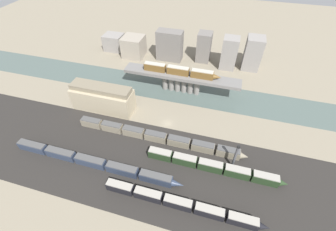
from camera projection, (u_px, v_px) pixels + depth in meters
The scene contains 17 objects.
ground_plane at pixel (167, 123), 104.43m from camera, with size 400.00×400.00×0.00m, color gray.
railbed_yard at pixel (151, 166), 87.71m from camera, with size 280.00×42.00×0.01m, color #282623.
river_water at pixel (180, 91), 122.51m from camera, with size 320.00×20.90×0.01m, color #4C5B56.
bridge at pixel (181, 79), 117.15m from camera, with size 60.83×8.05×10.49m.
train_on_bridge at pixel (181, 71), 113.98m from camera, with size 40.03×3.06×4.07m.
train_yard_near at pixel (181, 204), 74.69m from camera, with size 55.27×2.90×3.80m.
train_yard_mid at pixel (94, 162), 86.58m from camera, with size 69.77×3.02×3.87m.
train_yard_far at pixel (213, 167), 85.08m from camera, with size 52.55×3.15×4.07m.
train_yard_outer at pixel (158, 137), 95.80m from camera, with size 73.85×3.18×3.94m.
warehouse_building at pixel (103, 98), 108.05m from camera, with size 29.70×10.03×13.28m.
signal_tower at pixel (235, 157), 83.19m from camera, with size 1.00×0.97×12.73m.
city_block_far_left at pixel (114, 42), 153.19m from camera, with size 12.42×10.40×10.59m, color gray.
city_block_left at pixel (134, 47), 146.06m from camera, with size 13.18×13.03×12.92m, color gray.
city_block_center at pixel (170, 46), 140.95m from camera, with size 15.92×8.02×18.66m, color slate.
city_block_right at pixel (204, 47), 139.96m from camera, with size 8.36×9.00×18.21m, color slate.
city_block_far_right at pixel (229, 53), 133.51m from camera, with size 9.03×9.28×19.05m, color gray.
city_block_tall at pixel (253, 53), 132.99m from camera, with size 9.83×10.77×19.44m, color gray.
Camera 1 is at (20.20, -70.20, 74.72)m, focal length 24.00 mm.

